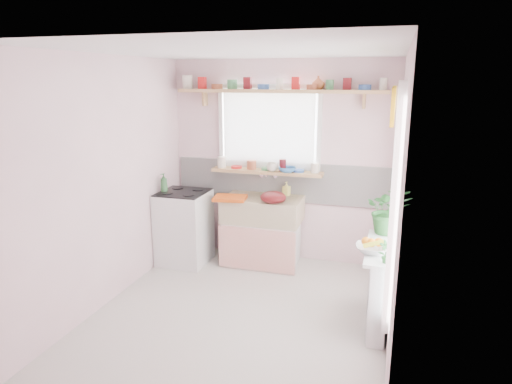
% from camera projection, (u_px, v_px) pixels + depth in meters
% --- Properties ---
extents(room, '(3.20, 3.20, 3.20)m').
position_uv_depth(room, '(325.00, 166.00, 4.81)').
color(room, beige).
rests_on(room, ground).
extents(sink_unit, '(0.95, 0.65, 1.11)m').
position_uv_depth(sink_unit, '(263.00, 230.00, 5.66)').
color(sink_unit, white).
rests_on(sink_unit, ground).
extents(cooker, '(0.58, 0.58, 0.93)m').
position_uv_depth(cooker, '(184.00, 227.00, 5.70)').
color(cooker, white).
rests_on(cooker, ground).
extents(radiator_ledge, '(0.22, 0.95, 0.78)m').
position_uv_depth(radiator_ledge, '(379.00, 285.00, 4.25)').
color(radiator_ledge, white).
rests_on(radiator_ledge, ground).
extents(windowsill, '(1.40, 0.22, 0.04)m').
position_uv_depth(windowsill, '(267.00, 172.00, 5.67)').
color(windowsill, tan).
rests_on(windowsill, room).
extents(pine_shelf, '(2.52, 0.24, 0.04)m').
position_uv_depth(pine_shelf, '(279.00, 91.00, 5.38)').
color(pine_shelf, tan).
rests_on(pine_shelf, room).
extents(shelf_crockery, '(2.47, 0.11, 0.12)m').
position_uv_depth(shelf_crockery, '(278.00, 85.00, 5.36)').
color(shelf_crockery, silver).
rests_on(shelf_crockery, pine_shelf).
extents(sill_crockery, '(1.35, 0.11, 0.12)m').
position_uv_depth(sill_crockery, '(266.00, 166.00, 5.65)').
color(sill_crockery, silver).
rests_on(sill_crockery, windowsill).
extents(dish_tray, '(0.42, 0.34, 0.04)m').
position_uv_depth(dish_tray, '(230.00, 198.00, 5.48)').
color(dish_tray, '#D65113').
rests_on(dish_tray, sink_unit).
extents(colander, '(0.33, 0.33, 0.14)m').
position_uv_depth(colander, '(273.00, 197.00, 5.32)').
color(colander, '#4F0D10').
rests_on(colander, sink_unit).
extents(jade_plant, '(0.48, 0.43, 0.48)m').
position_uv_depth(jade_plant, '(388.00, 210.00, 4.46)').
color(jade_plant, '#245A25').
rests_on(jade_plant, radiator_ledge).
extents(fruit_bowl, '(0.29, 0.29, 0.07)m').
position_uv_depth(fruit_bowl, '(371.00, 249.00, 4.02)').
color(fruit_bowl, silver).
rests_on(fruit_bowl, radiator_ledge).
extents(herb_pot, '(0.12, 0.11, 0.20)m').
position_uv_depth(herb_pot, '(385.00, 252.00, 3.77)').
color(herb_pot, '#2B6B2E').
rests_on(herb_pot, radiator_ledge).
extents(soap_bottle_sink, '(0.10, 0.10, 0.17)m').
position_uv_depth(soap_bottle_sink, '(286.00, 189.00, 5.66)').
color(soap_bottle_sink, '#E6DE66').
rests_on(soap_bottle_sink, sink_unit).
extents(sill_cup, '(0.14, 0.14, 0.10)m').
position_uv_depth(sill_cup, '(272.00, 167.00, 5.57)').
color(sill_cup, silver).
rests_on(sill_cup, windowsill).
extents(sill_bowl, '(0.28, 0.28, 0.07)m').
position_uv_depth(sill_bowl, '(287.00, 170.00, 5.52)').
color(sill_bowl, '#3878B8').
rests_on(sill_bowl, windowsill).
extents(shelf_vase, '(0.18, 0.18, 0.15)m').
position_uv_depth(shelf_vase, '(318.00, 83.00, 5.28)').
color(shelf_vase, '#B35D37').
rests_on(shelf_vase, pine_shelf).
extents(cooker_bottle, '(0.12, 0.12, 0.23)m').
position_uv_depth(cooker_bottle, '(164.00, 183.00, 5.57)').
color(cooker_bottle, '#3A743F').
rests_on(cooker_bottle, cooker).
extents(fruit, '(0.20, 0.14, 0.10)m').
position_uv_depth(fruit, '(372.00, 242.00, 4.01)').
color(fruit, orange).
rests_on(fruit, fruit_bowl).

